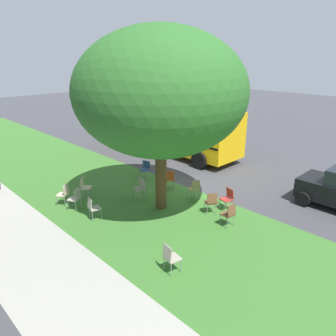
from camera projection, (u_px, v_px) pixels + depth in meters
name	position (u px, v px, depth m)	size (l,w,h in m)	color
ground	(191.00, 186.00, 15.00)	(80.00, 80.00, 0.00)	#424247
grass_verge	(139.00, 208.00, 12.88)	(48.00, 6.00, 0.01)	#3D752D
sidewalk_strip	(29.00, 253.00, 9.97)	(48.00, 2.80, 0.01)	#ADA89E
street_tree	(160.00, 93.00, 11.46)	(6.25, 6.25, 6.85)	brown
chair_0	(93.00, 207.00, 11.85)	(0.50, 0.51, 0.88)	#ADA393
chair_1	(170.00, 178.00, 14.58)	(0.59, 0.59, 0.88)	#C64C1E
chair_2	(194.00, 188.00, 13.51)	(0.52, 0.51, 0.88)	olive
chair_3	(228.00, 197.00, 12.64)	(0.51, 0.52, 0.88)	#B7332D
chair_4	(170.00, 256.00, 8.95)	(0.49, 0.49, 0.88)	#ADA393
chair_5	(229.00, 213.00, 11.37)	(0.46, 0.46, 0.88)	brown
chair_6	(140.00, 187.00, 13.64)	(0.44, 0.44, 0.88)	#ADA393
chair_7	(75.00, 197.00, 12.63)	(0.57, 0.57, 0.88)	#ADA393
chair_8	(211.00, 201.00, 12.30)	(0.58, 0.57, 0.88)	brown
chair_9	(145.00, 168.00, 15.85)	(0.53, 0.53, 0.88)	#335184
chair_10	(85.00, 186.00, 13.73)	(0.59, 0.59, 0.88)	beige
chair_11	(64.00, 193.00, 13.04)	(0.58, 0.58, 0.88)	beige
school_bus	(164.00, 123.00, 20.21)	(10.40, 2.80, 2.88)	yellow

